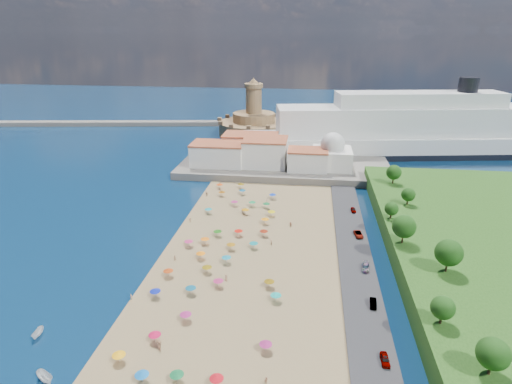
# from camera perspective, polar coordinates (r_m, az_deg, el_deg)

# --- Properties ---
(ground) EXTENTS (700.00, 700.00, 0.00)m
(ground) POSITION_cam_1_polar(r_m,az_deg,el_deg) (120.19, -3.46, -7.70)
(ground) COLOR #071938
(ground) RESTS_ON ground
(terrace) EXTENTS (90.00, 36.00, 3.00)m
(terrace) POSITION_cam_1_polar(r_m,az_deg,el_deg) (185.53, 3.76, 3.26)
(terrace) COLOR #59544C
(terrace) RESTS_ON ground
(jetty) EXTENTS (18.00, 70.00, 2.40)m
(jetty) POSITION_cam_1_polar(r_m,az_deg,el_deg) (221.36, -1.35, 6.12)
(jetty) COLOR #59544C
(jetty) RESTS_ON ground
(breakwater) EXTENTS (199.03, 34.77, 2.60)m
(breakwater) POSITION_cam_1_polar(r_m,az_deg,el_deg) (293.39, -19.44, 8.62)
(breakwater) COLOR #59544C
(breakwater) RESTS_ON ground
(waterfront_buildings) EXTENTS (57.00, 29.00, 11.00)m
(waterfront_buildings) POSITION_cam_1_polar(r_m,az_deg,el_deg) (185.55, -0.22, 5.36)
(waterfront_buildings) COLOR silver
(waterfront_buildings) RESTS_ON terrace
(domed_building) EXTENTS (16.00, 16.00, 15.00)m
(domed_building) POSITION_cam_1_polar(r_m,az_deg,el_deg) (181.42, 10.11, 5.03)
(domed_building) COLOR silver
(domed_building) RESTS_ON terrace
(fortress) EXTENTS (40.00, 40.00, 32.40)m
(fortress) POSITION_cam_1_polar(r_m,az_deg,el_deg) (249.03, -0.30, 9.07)
(fortress) COLOR #9B734D
(fortress) RESTS_ON ground
(cruise_ship) EXTENTS (169.93, 52.38, 36.77)m
(cruise_ship) POSITION_cam_1_polar(r_m,az_deg,el_deg) (222.51, 20.48, 7.46)
(cruise_ship) COLOR black
(cruise_ship) RESTS_ON ground
(beach_parasols) EXTENTS (30.16, 115.01, 2.20)m
(beach_parasols) POSITION_cam_1_polar(r_m,az_deg,el_deg) (113.61, -4.52, -8.29)
(beach_parasols) COLOR gray
(beach_parasols) RESTS_ON beach
(beachgoers) EXTENTS (35.35, 95.85, 1.84)m
(beachgoers) POSITION_cam_1_polar(r_m,az_deg,el_deg) (116.62, -4.71, -8.06)
(beachgoers) COLOR tan
(beachgoers) RESTS_ON beach
(moored_boats) EXTENTS (11.47, 14.48, 1.70)m
(moored_boats) POSITION_cam_1_polar(r_m,az_deg,el_deg) (92.60, -26.61, -19.37)
(moored_boats) COLOR white
(moored_boats) RESTS_ON ground
(parked_cars) EXTENTS (2.88, 73.31, 1.32)m
(parked_cars) POSITION_cam_1_polar(r_m,az_deg,el_deg) (115.46, 14.22, -8.87)
(parked_cars) COLOR gray
(parked_cars) RESTS_ON promenade
(hillside_trees) EXTENTS (13.30, 109.92, 7.82)m
(hillside_trees) POSITION_cam_1_polar(r_m,az_deg,el_deg) (110.43, 21.57, -6.05)
(hillside_trees) COLOR #382314
(hillside_trees) RESTS_ON hillside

